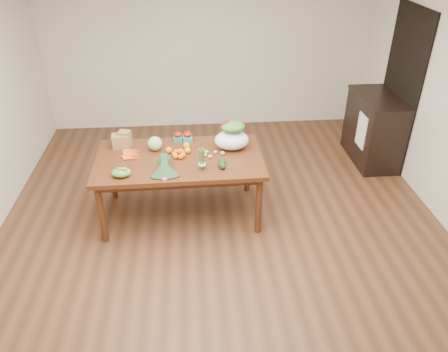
{
  "coord_description": "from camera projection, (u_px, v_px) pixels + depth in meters",
  "views": [
    {
      "loc": [
        -0.3,
        -3.71,
        3.06
      ],
      "look_at": [
        0.0,
        0.0,
        0.79
      ],
      "focal_mm": 35.0,
      "sensor_mm": 36.0,
      "label": 1
    }
  ],
  "objects": [
    {
      "name": "floor",
      "position": [
        224.0,
        238.0,
        4.77
      ],
      "size": [
        6.0,
        6.0,
        0.0
      ],
      "primitive_type": "plane",
      "color": "#56331D",
      "rests_on": "ground"
    },
    {
      "name": "room_walls",
      "position": [
        224.0,
        125.0,
        4.07
      ],
      "size": [
        5.02,
        6.02,
        2.7
      ],
      "color": "beige",
      "rests_on": "floor"
    },
    {
      "name": "dining_table",
      "position": [
        181.0,
        186.0,
        4.96
      ],
      "size": [
        1.83,
        1.03,
        0.75
      ],
      "primitive_type": "cube",
      "rotation": [
        0.0,
        0.0,
        0.01
      ],
      "color": "#4B2611",
      "rests_on": "floor"
    },
    {
      "name": "doorway_dark",
      "position": [
        401.0,
        89.0,
        5.76
      ],
      "size": [
        0.02,
        1.0,
        2.1
      ],
      "primitive_type": "cube",
      "color": "black",
      "rests_on": "floor"
    },
    {
      "name": "cabinet",
      "position": [
        374.0,
        129.0,
        6.05
      ],
      "size": [
        0.52,
        1.02,
        0.94
      ],
      "primitive_type": "cube",
      "color": "black",
      "rests_on": "floor"
    },
    {
      "name": "dish_towel",
      "position": [
        361.0,
        131.0,
        5.81
      ],
      "size": [
        0.02,
        0.28,
        0.45
      ],
      "primitive_type": "cube",
      "color": "white",
      "rests_on": "cabinet"
    },
    {
      "name": "paper_bag",
      "position": [
        121.0,
        140.0,
        4.94
      ],
      "size": [
        0.26,
        0.22,
        0.18
      ],
      "primitive_type": null,
      "rotation": [
        0.0,
        0.0,
        0.01
      ],
      "color": "olive",
      "rests_on": "dining_table"
    },
    {
      "name": "cabbage",
      "position": [
        155.0,
        144.0,
        4.88
      ],
      "size": [
        0.16,
        0.16,
        0.16
      ],
      "primitive_type": "sphere",
      "color": "#B1D67B",
      "rests_on": "dining_table"
    },
    {
      "name": "strawberry_basket_a",
      "position": [
        178.0,
        138.0,
        5.09
      ],
      "size": [
        0.1,
        0.1,
        0.09
      ],
      "primitive_type": null,
      "rotation": [
        0.0,
        0.0,
        0.01
      ],
      "color": "red",
      "rests_on": "dining_table"
    },
    {
      "name": "strawberry_basket_b",
      "position": [
        188.0,
        138.0,
        5.08
      ],
      "size": [
        0.11,
        0.11,
        0.1
      ],
      "primitive_type": null,
      "rotation": [
        0.0,
        0.0,
        0.01
      ],
      "color": "red",
      "rests_on": "dining_table"
    },
    {
      "name": "orange_a",
      "position": [
        169.0,
        150.0,
        4.83
      ],
      "size": [
        0.08,
        0.08,
        0.08
      ],
      "primitive_type": "sphere",
      "color": "#E4580E",
      "rests_on": "dining_table"
    },
    {
      "name": "orange_b",
      "position": [
        186.0,
        146.0,
        4.93
      ],
      "size": [
        0.08,
        0.08,
        0.08
      ],
      "primitive_type": "sphere",
      "color": "#FFA50F",
      "rests_on": "dining_table"
    },
    {
      "name": "orange_c",
      "position": [
        188.0,
        150.0,
        4.83
      ],
      "size": [
        0.07,
        0.07,
        0.07
      ],
      "primitive_type": "sphere",
      "color": "#FFAC0F",
      "rests_on": "dining_table"
    },
    {
      "name": "mandarin_cluster",
      "position": [
        180.0,
        153.0,
        4.77
      ],
      "size": [
        0.18,
        0.18,
        0.1
      ],
      "primitive_type": null,
      "rotation": [
        0.0,
        0.0,
        0.01
      ],
      "color": "orange",
      "rests_on": "dining_table"
    },
    {
      "name": "carrots",
      "position": [
        132.0,
        154.0,
        4.8
      ],
      "size": [
        0.22,
        0.25,
        0.03
      ],
      "primitive_type": null,
      "rotation": [
        0.0,
        0.0,
        0.01
      ],
      "color": "orange",
      "rests_on": "dining_table"
    },
    {
      "name": "snap_pea_bag",
      "position": [
        121.0,
        173.0,
        4.41
      ],
      "size": [
        0.2,
        0.15,
        0.09
      ],
      "primitive_type": "ellipsoid",
      "color": "#5D9432",
      "rests_on": "dining_table"
    },
    {
      "name": "kale_bunch",
      "position": [
        164.0,
        168.0,
        4.41
      ],
      "size": [
        0.33,
        0.4,
        0.16
      ],
      "primitive_type": null,
      "rotation": [
        0.0,
        0.0,
        0.01
      ],
      "color": "black",
      "rests_on": "dining_table"
    },
    {
      "name": "asparagus_bundle",
      "position": [
        202.0,
        159.0,
        4.48
      ],
      "size": [
        0.08,
        0.12,
        0.26
      ],
      "primitive_type": null,
      "rotation": [
        0.15,
        0.0,
        0.01
      ],
      "color": "#55853D",
      "rests_on": "dining_table"
    },
    {
      "name": "potato_a",
      "position": [
        205.0,
        155.0,
        4.77
      ],
      "size": [
        0.05,
        0.04,
        0.04
      ],
      "primitive_type": "ellipsoid",
      "color": "tan",
      "rests_on": "dining_table"
    },
    {
      "name": "potato_b",
      "position": [
        210.0,
        156.0,
        4.75
      ],
      "size": [
        0.05,
        0.04,
        0.04
      ],
      "primitive_type": "ellipsoid",
      "color": "#D5B27B",
      "rests_on": "dining_table"
    },
    {
      "name": "potato_c",
      "position": [
        215.0,
        152.0,
        4.84
      ],
      "size": [
        0.04,
        0.04,
        0.04
      ],
      "primitive_type": "ellipsoid",
      "color": "#D9B87D",
      "rests_on": "dining_table"
    },
    {
      "name": "potato_d",
      "position": [
        207.0,
        152.0,
        4.84
      ],
      "size": [
        0.05,
        0.04,
        0.04
      ],
      "primitive_type": "ellipsoid",
      "color": "tan",
      "rests_on": "dining_table"
    },
    {
      "name": "potato_e",
      "position": [
        223.0,
        153.0,
        4.81
      ],
      "size": [
        0.05,
        0.04,
        0.04
      ],
      "primitive_type": "ellipsoid",
      "color": "tan",
      "rests_on": "dining_table"
    },
    {
      "name": "avocado_a",
      "position": [
        222.0,
        165.0,
        4.55
      ],
      "size": [
        0.1,
        0.13,
        0.07
      ],
      "primitive_type": "ellipsoid",
      "rotation": [
        0.0,
        0.0,
        0.3
      ],
      "color": "black",
      "rests_on": "dining_table"
    },
    {
      "name": "avocado_b",
      "position": [
        222.0,
        162.0,
        4.61
      ],
      "size": [
        0.11,
        0.13,
        0.08
      ],
      "primitive_type": "ellipsoid",
      "rotation": [
        0.0,
        0.0,
        0.3
      ],
      "color": "black",
      "rests_on": "dining_table"
    },
    {
      "name": "salad_bag",
      "position": [
        232.0,
        137.0,
        4.87
      ],
      "size": [
        0.39,
        0.3,
        0.3
      ],
      "primitive_type": null,
      "rotation": [
        0.0,
        0.0,
        0.01
      ],
      "color": "white",
      "rests_on": "dining_table"
    }
  ]
}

